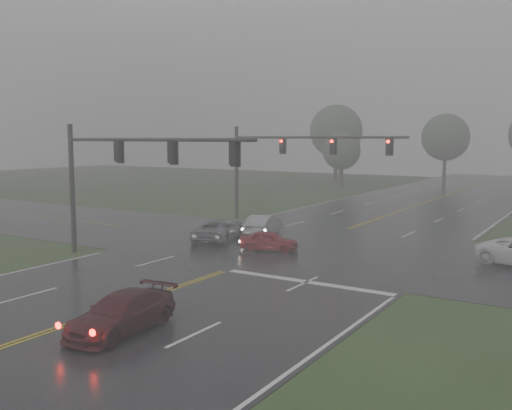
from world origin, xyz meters
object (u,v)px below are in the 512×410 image
Objects in this scene: signal_gantry_far at (285,154)px; car_grey at (219,240)px; sedan_silver at (263,236)px; sedan_maroon at (122,332)px; signal_gantry_near at (120,165)px; sedan_red at (269,251)px.

car_grey is at bearing -88.46° from signal_gantry_far.
car_grey is at bearing 50.02° from sedan_silver.
sedan_maroon is 20.26m from sedan_silver.
car_grey is 0.35× the size of signal_gantry_far.
sedan_maroon is 0.31× the size of signal_gantry_far.
sedan_silver is 0.34× the size of signal_gantry_near.
sedan_silver is 12.30m from signal_gantry_near.
signal_gantry_near reaches higher than sedan_red.
signal_gantry_near is (-8.52, 8.47, 5.23)m from sedan_maroon.
signal_gantry_far is (-7.84, 25.48, 5.38)m from sedan_maroon.
sedan_silver is at bearing 19.03° from sedan_red.
car_grey reaches higher than sedan_maroon.
signal_gantry_far is at bearing -105.25° from car_grey.
sedan_maroon is 13.10m from signal_gantry_near.
sedan_red is 12.76m from signal_gantry_far.
car_grey is at bearing 83.16° from signal_gantry_near.
car_grey reaches higher than sedan_red.
sedan_silver is 0.30× the size of signal_gantry_far.
sedan_maroon is 27.19m from signal_gantry_far.
signal_gantry_far reaches higher than sedan_silver.
signal_gantry_near is 0.87× the size of signal_gantry_far.
sedan_red is at bearing 111.57° from sedan_silver.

